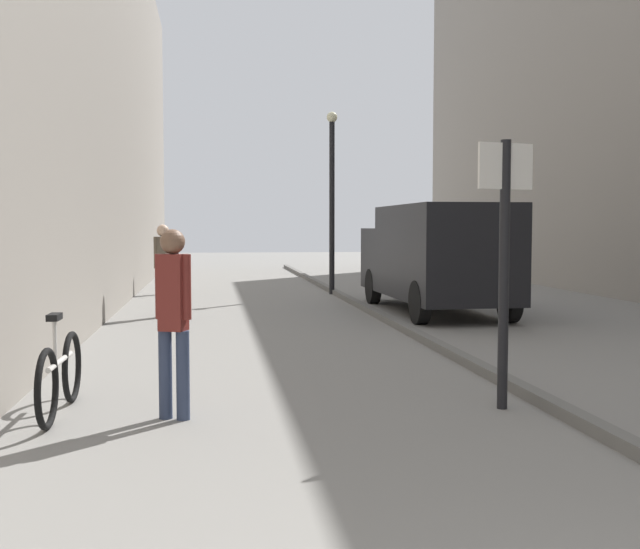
{
  "coord_description": "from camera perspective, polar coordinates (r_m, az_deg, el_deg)",
  "views": [
    {
      "loc": [
        -1.66,
        -1.24,
        1.77
      ],
      "look_at": [
        -0.03,
        10.09,
        1.05
      ],
      "focal_mm": 42.87,
      "sensor_mm": 36.0,
      "label": 1
    }
  ],
  "objects": [
    {
      "name": "ground_plane",
      "position": [
        13.46,
        -1.02,
        -3.98
      ],
      "size": [
        80.0,
        80.0,
        0.0
      ],
      "primitive_type": "plane",
      "color": "gray"
    },
    {
      "name": "kerb_strip",
      "position": [
        13.74,
        5.55,
        -3.59
      ],
      "size": [
        0.16,
        40.0,
        0.12
      ],
      "primitive_type": "cube",
      "color": "#615F5B",
      "rests_on": "ground_plane"
    },
    {
      "name": "pedestrian_main_foreground",
      "position": [
        7.11,
        -10.89,
        -2.62
      ],
      "size": [
        0.33,
        0.26,
        1.75
      ],
      "rotation": [
        0.0,
        0.0,
        -0.39
      ],
      "color": "#2D3851",
      "rests_on": "ground_plane"
    },
    {
      "name": "pedestrian_mid_block",
      "position": [
        20.65,
        -10.95,
        1.26
      ],
      "size": [
        0.32,
        0.24,
        1.66
      ],
      "rotation": [
        0.0,
        0.0,
        0.32
      ],
      "color": "brown",
      "rests_on": "ground_plane"
    },
    {
      "name": "pedestrian_far_crossing",
      "position": [
        15.22,
        -11.62,
        0.78
      ],
      "size": [
        0.36,
        0.24,
        1.82
      ],
      "rotation": [
        0.0,
        0.0,
        0.13
      ],
      "color": "black",
      "rests_on": "ground_plane"
    },
    {
      "name": "delivery_van",
      "position": [
        15.98,
        8.56,
        1.47
      ],
      "size": [
        2.0,
        5.45,
        2.2
      ],
      "rotation": [
        0.0,
        0.0,
        0.01
      ],
      "color": "black",
      "rests_on": "ground_plane"
    },
    {
      "name": "street_sign_post",
      "position": [
        7.56,
        13.59,
        1.78
      ],
      "size": [
        0.59,
        0.17,
        2.6
      ],
      "rotation": [
        0.0,
        0.0,
        3.37
      ],
      "color": "black",
      "rests_on": "ground_plane"
    },
    {
      "name": "lamp_post",
      "position": [
        20.06,
        0.9,
        6.29
      ],
      "size": [
        0.28,
        0.28,
        4.76
      ],
      "color": "black",
      "rests_on": "ground_plane"
    },
    {
      "name": "bicycle_leaning",
      "position": [
        7.62,
        -18.83,
        -7.11
      ],
      "size": [
        0.11,
        1.77,
        0.98
      ],
      "rotation": [
        0.0,
        0.0,
        -0.03
      ],
      "color": "black",
      "rests_on": "ground_plane"
    }
  ]
}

